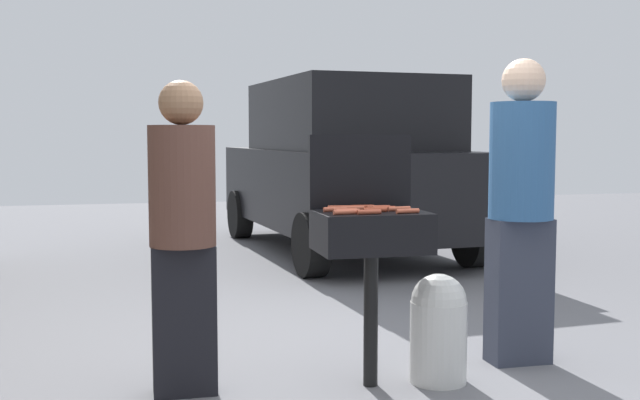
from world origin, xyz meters
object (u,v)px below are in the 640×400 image
(hot_dog_8, at_px, (378,207))
(person_right, at_px, (521,200))
(hot_dog_6, at_px, (375,210))
(hot_dog_10, at_px, (345,212))
(hot_dog_7, at_px, (335,209))
(hot_dog_2, at_px, (399,209))
(hot_dog_1, at_px, (384,209))
(hot_dog_3, at_px, (369,212))
(hot_dog_0, at_px, (345,211))
(hot_dog_5, at_px, (348,211))
(bbq_grill, at_px, (371,238))
(hot_dog_9, at_px, (352,208))
(hot_dog_12, at_px, (339,208))
(person_left, at_px, (183,226))
(propane_tank, at_px, (438,326))
(hot_dog_11, at_px, (408,211))
(hot_dog_4, at_px, (362,207))
(parked_minivan, at_px, (344,166))

(hot_dog_8, xyz_separation_m, person_right, (0.94, 0.12, 0.02))
(hot_dog_6, relative_size, hot_dog_10, 1.00)
(hot_dog_7, bearing_deg, hot_dog_2, -8.45)
(hot_dog_1, xyz_separation_m, hot_dog_3, (-0.14, -0.16, 0.00))
(hot_dog_2, xyz_separation_m, hot_dog_10, (-0.34, -0.11, 0.00))
(hot_dog_3, bearing_deg, hot_dog_8, 61.02)
(hot_dog_8, height_order, hot_dog_10, same)
(hot_dog_0, xyz_separation_m, hot_dog_5, (0.00, -0.05, 0.00))
(hot_dog_0, bearing_deg, bbq_grill, 12.70)
(hot_dog_9, bearing_deg, hot_dog_0, -122.60)
(hot_dog_7, height_order, hot_dog_12, same)
(hot_dog_2, xyz_separation_m, hot_dog_8, (-0.09, 0.10, 0.00))
(person_left, distance_m, person_right, 2.03)
(hot_dog_12, xyz_separation_m, propane_tank, (0.54, -0.16, -0.67))
(hot_dog_0, height_order, hot_dog_3, same)
(hot_dog_3, xyz_separation_m, person_right, (1.07, 0.35, 0.02))
(hot_dog_11, relative_size, propane_tank, 0.21)
(hot_dog_4, height_order, hot_dog_12, same)
(hot_dog_5, relative_size, hot_dog_8, 1.00)
(hot_dog_6, relative_size, hot_dog_11, 1.00)
(hot_dog_0, relative_size, hot_dog_6, 1.00)
(hot_dog_5, distance_m, hot_dog_7, 0.13)
(hot_dog_1, height_order, hot_dog_6, same)
(hot_dog_1, xyz_separation_m, hot_dog_6, (-0.07, -0.05, 0.00))
(bbq_grill, distance_m, hot_dog_7, 0.26)
(hot_dog_12, distance_m, person_left, 0.87)
(hot_dog_4, distance_m, person_right, 1.03)
(hot_dog_1, height_order, hot_dog_10, same)
(hot_dog_1, height_order, hot_dog_5, same)
(hot_dog_3, height_order, hot_dog_5, same)
(bbq_grill, distance_m, person_right, 1.05)
(hot_dog_12, bearing_deg, hot_dog_2, -24.60)
(person_left, bearing_deg, propane_tank, 5.46)
(hot_dog_10, distance_m, person_right, 1.24)
(bbq_grill, bearing_deg, hot_dog_2, -2.61)
(person_right, bearing_deg, parked_minivan, -97.41)
(person_left, bearing_deg, hot_dog_2, 5.53)
(hot_dog_11, bearing_deg, hot_dog_6, 143.64)
(hot_dog_5, height_order, hot_dog_9, same)
(hot_dog_0, bearing_deg, person_right, 11.82)
(hot_dog_8, xyz_separation_m, hot_dog_12, (-0.22, 0.04, 0.00))
(hot_dog_4, bearing_deg, person_left, -178.55)
(person_right, bearing_deg, hot_dog_10, 10.08)
(hot_dog_5, height_order, hot_dog_11, same)
(hot_dog_4, distance_m, hot_dog_9, 0.09)
(hot_dog_12, xyz_separation_m, person_left, (-0.87, -0.02, -0.08))
(hot_dog_3, xyz_separation_m, hot_dog_11, (0.22, -0.00, 0.00))
(hot_dog_1, xyz_separation_m, hot_dog_9, (-0.16, 0.06, 0.00))
(hot_dog_6, xyz_separation_m, hot_dog_10, (-0.19, -0.09, 0.00))
(hot_dog_8, bearing_deg, hot_dog_0, -151.37)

